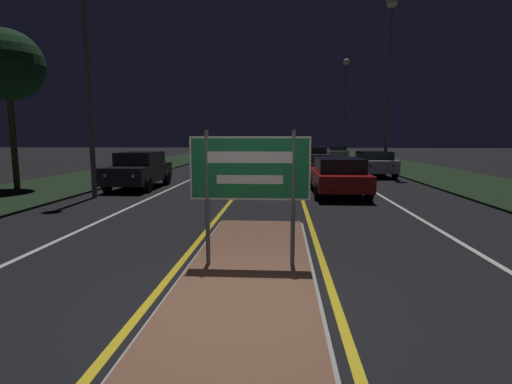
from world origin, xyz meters
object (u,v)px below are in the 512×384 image
object	(u,v)px
car_receding_0	(338,175)
car_receding_2	(314,156)
car_approaching_2	(256,151)
streetlight_right_near	(390,55)
highway_sign	(250,174)
car_receding_1	(373,163)
car_approaching_0	(139,170)
streetlight_right_far	(346,92)
car_receding_3	(336,152)
streetlight_left_near	(84,7)
car_approaching_1	(243,155)

from	to	relation	value
car_receding_0	car_receding_2	world-z (taller)	car_receding_2
car_approaching_2	streetlight_right_near	bearing A→B (deg)	-67.30
highway_sign	car_receding_1	distance (m)	17.27
car_approaching_0	streetlight_right_near	bearing A→B (deg)	25.74
streetlight_right_far	car_receding_0	world-z (taller)	streetlight_right_far
streetlight_right_far	car_approaching_0	bearing A→B (deg)	-117.27
car_approaching_0	car_receding_3	bearing A→B (deg)	63.63
highway_sign	car_receding_2	bearing A→B (deg)	83.11
car_receding_1	car_receding_2	world-z (taller)	car_receding_2
streetlight_left_near	car_approaching_0	xyz separation A→B (m)	(0.67, 2.74, -5.78)
car_receding_3	car_receding_0	bearing A→B (deg)	-97.40
streetlight_right_near	car_approaching_0	size ratio (longest dim) A/B	2.24
car_approaching_2	streetlight_left_near	bearing A→B (deg)	-97.87
car_receding_0	car_receding_2	xyz separation A→B (m)	(0.25, 14.92, 0.03)
car_receding_0	car_approaching_0	world-z (taller)	car_approaching_0
streetlight_right_near	streetlight_right_far	world-z (taller)	streetlight_right_far
streetlight_left_near	car_receding_0	xyz separation A→B (m)	(8.89, 1.30, -5.82)
car_approaching_1	car_approaching_2	size ratio (longest dim) A/B	0.96
highway_sign	car_approaching_2	size ratio (longest dim) A/B	0.45
streetlight_left_near	streetlight_right_near	size ratio (longest dim) A/B	1.06
streetlight_right_near	car_receding_3	bearing A→B (deg)	91.11
streetlight_right_far	car_approaching_0	distance (m)	27.34
car_receding_2	car_receding_3	distance (m)	9.96
car_receding_0	car_approaching_2	distance (m)	27.74
highway_sign	car_receding_1	world-z (taller)	highway_sign
streetlight_right_far	car_approaching_0	size ratio (longest dim) A/B	2.31
streetlight_left_near	car_receding_1	distance (m)	15.81
streetlight_right_near	car_receding_2	world-z (taller)	streetlight_right_near
streetlight_right_near	car_receding_2	xyz separation A→B (m)	(-3.26, 7.82, -5.71)
streetlight_right_near	car_receding_0	bearing A→B (deg)	-116.31
streetlight_right_near	car_approaching_2	size ratio (longest dim) A/B	1.95
car_receding_1	streetlight_right_near	bearing A→B (deg)	-29.57
highway_sign	car_receding_1	bearing A→B (deg)	71.17
car_approaching_2	car_receding_3	bearing A→B (deg)	-19.39
car_approaching_0	highway_sign	bearing A→B (deg)	-61.61
streetlight_left_near	car_approaching_0	world-z (taller)	streetlight_left_near
car_receding_0	car_approaching_0	size ratio (longest dim) A/B	1.12
car_receding_0	streetlight_left_near	bearing A→B (deg)	-171.68
highway_sign	car_approaching_2	distance (m)	36.28
car_receding_0	car_approaching_1	world-z (taller)	car_approaching_1
highway_sign	car_receding_0	size ratio (longest dim) A/B	0.46
highway_sign	car_receding_0	world-z (taller)	highway_sign
car_receding_1	car_approaching_2	size ratio (longest dim) A/B	0.89
streetlight_left_near	streetlight_right_near	distance (m)	14.98
car_receding_3	highway_sign	bearing A→B (deg)	-99.88
streetlight_left_near	car_receding_0	world-z (taller)	streetlight_left_near
streetlight_right_far	car_receding_2	size ratio (longest dim) A/B	2.19
streetlight_right_far	car_receding_3	size ratio (longest dim) A/B	2.17
streetlight_left_near	car_receding_3	world-z (taller)	streetlight_left_near
car_receding_0	car_receding_1	distance (m)	7.99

